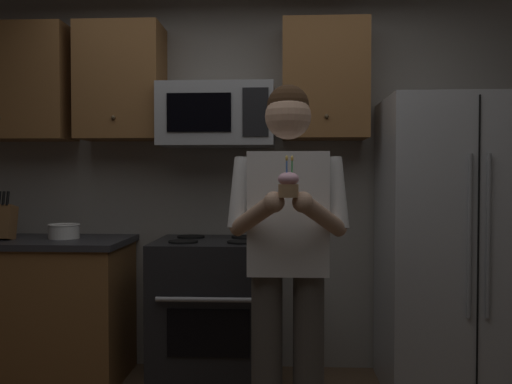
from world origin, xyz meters
name	(u,v)px	position (x,y,z in m)	size (l,w,h in m)	color
wall_back	(243,180)	(0.00, 1.75, 1.30)	(4.40, 0.10, 2.60)	gray
oven_range	(215,312)	(-0.15, 1.36, 0.46)	(0.76, 0.70, 0.93)	black
microwave	(217,116)	(-0.15, 1.48, 1.72)	(0.74, 0.41, 0.40)	#9EA0A5
refrigerator	(457,246)	(1.35, 1.32, 0.90)	(0.90, 0.75, 1.80)	#B7BABF
cabinet_row_upper	(132,83)	(-0.72, 1.53, 1.95)	(2.78, 0.36, 0.76)	brown
counter_left	(18,308)	(-1.45, 1.38, 0.46)	(1.44, 0.66, 0.92)	brown
knife_block	(1,221)	(-1.53, 1.33, 1.04)	(0.16, 0.15, 0.32)	brown
bowl_large_white	(64,231)	(-1.15, 1.41, 0.97)	(0.20, 0.20, 0.09)	white
person	(288,246)	(0.30, 0.50, 1.00)	(0.60, 0.48, 1.76)	#4C4742
cupcake	(288,184)	(0.30, 0.18, 1.29)	(0.09, 0.09, 0.17)	#A87F56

